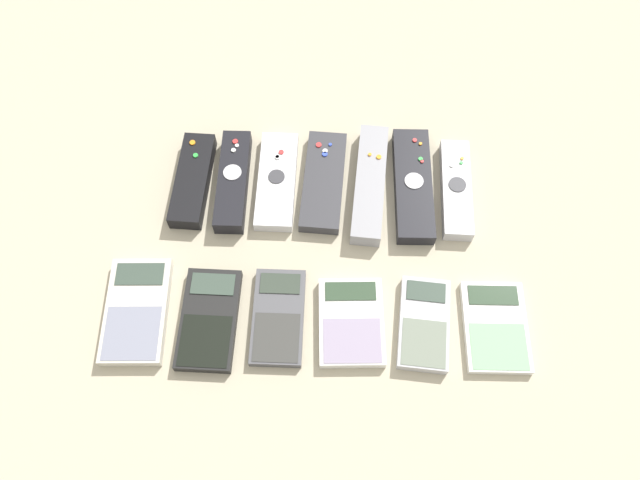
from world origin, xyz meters
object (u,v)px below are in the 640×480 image
object	(u,v)px
remote_1	(233,181)
calculator_1	(209,319)
remote_4	(370,184)
calculator_3	(351,322)
remote_5	(413,185)
calculator_4	(424,324)
calculator_5	(495,327)
remote_2	(277,181)
remote_6	(456,189)
remote_3	(325,181)
calculator_2	(278,317)
calculator_0	(137,311)
remote_0	(193,180)

from	to	relation	value
remote_1	calculator_1	xyz separation A→B (m)	(-0.01, -0.22, -0.01)
remote_4	calculator_3	world-z (taller)	remote_4
remote_5	calculator_3	size ratio (longest dim) A/B	1.50
calculator_1	calculator_3	xyz separation A→B (m)	(0.20, 0.01, -0.00)
calculator_1	calculator_4	size ratio (longest dim) A/B	1.08
calculator_5	remote_4	bearing A→B (deg)	127.01
calculator_5	remote_5	bearing A→B (deg)	114.68
remote_2	calculator_5	bearing A→B (deg)	-35.09
calculator_3	remote_6	bearing A→B (deg)	51.69
remote_1	remote_2	bearing A→B (deg)	3.96
calculator_1	remote_4	bearing A→B (deg)	46.47
calculator_3	calculator_4	size ratio (longest dim) A/B	0.97
remote_3	remote_1	bearing A→B (deg)	-174.28
calculator_4	calculator_2	bearing A→B (deg)	-176.43
calculator_0	calculator_4	bearing A→B (deg)	-2.95
remote_5	remote_0	bearing A→B (deg)	179.48
remote_4	calculator_3	bearing A→B (deg)	-92.40
remote_0	remote_5	distance (m)	0.34
remote_1	remote_5	bearing A→B (deg)	0.09
remote_0	calculator_5	size ratio (longest dim) A/B	1.21
remote_3	calculator_3	xyz separation A→B (m)	(0.05, -0.23, -0.00)
calculator_0	calculator_3	distance (m)	0.30
calculator_0	remote_1	bearing A→B (deg)	59.80
remote_1	calculator_0	bearing A→B (deg)	-118.52
calculator_5	remote_3	bearing A→B (deg)	135.94
remote_0	calculator_2	xyz separation A→B (m)	(0.15, -0.21, -0.01)
remote_5	calculator_2	bearing A→B (deg)	-132.47
remote_3	remote_5	size ratio (longest dim) A/B	0.90
remote_2	remote_6	world-z (taller)	remote_6
remote_3	calculator_5	world-z (taller)	remote_3
calculator_2	calculator_3	distance (m)	0.10
remote_0	calculator_3	xyz separation A→B (m)	(0.25, -0.22, -0.00)
remote_1	calculator_1	world-z (taller)	remote_1
remote_2	calculator_3	xyz separation A→B (m)	(0.12, -0.22, -0.00)
calculator_0	calculator_5	bearing A→B (deg)	-2.83
calculator_0	calculator_4	size ratio (longest dim) A/B	1.16
remote_3	remote_4	xyz separation A→B (m)	(0.07, -0.00, 0.00)
remote_2	remote_5	distance (m)	0.21
remote_0	remote_5	world-z (taller)	remote_0
remote_1	calculator_2	world-z (taller)	remote_1
remote_3	calculator_5	xyz separation A→B (m)	(0.24, -0.22, -0.00)
calculator_0	remote_0	bearing A→B (deg)	74.27
remote_5	calculator_5	world-z (taller)	remote_5
remote_6	calculator_1	world-z (taller)	remote_6
calculator_1	calculator_3	world-z (taller)	same
calculator_1	calculator_5	world-z (taller)	calculator_1
remote_6	calculator_0	xyz separation A→B (m)	(-0.45, -0.22, -0.00)
remote_4	calculator_0	xyz separation A→B (m)	(-0.32, -0.22, -0.00)
remote_0	calculator_4	bearing A→B (deg)	-30.15
remote_6	calculator_2	bearing A→B (deg)	-139.01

